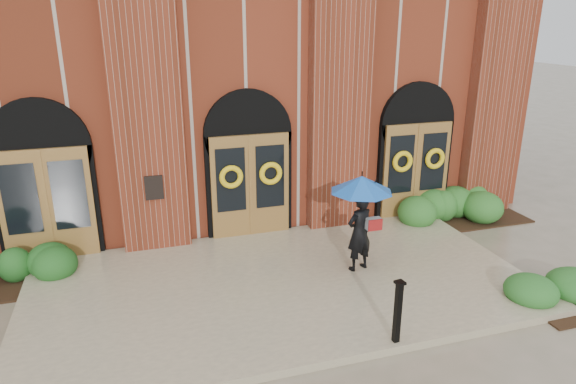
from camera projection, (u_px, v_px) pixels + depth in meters
name	position (u px, v px, depth m)	size (l,w,h in m)	color
ground	(283.00, 292.00, 10.34)	(90.00, 90.00, 0.00)	gray
landing	(281.00, 285.00, 10.45)	(10.00, 5.30, 0.15)	tan
church_building	(207.00, 72.00, 17.13)	(16.20, 12.53, 7.00)	maroon
man_with_umbrella	(361.00, 205.00, 10.49)	(1.60, 1.60, 2.07)	black
metal_post	(398.00, 310.00, 8.33)	(0.17, 0.17, 1.12)	black
hedge_wall_right	(467.00, 206.00, 13.84)	(3.08, 1.23, 0.79)	#275D20
hedge_front_right	(566.00, 290.00, 9.88)	(1.54, 1.32, 0.54)	#235820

